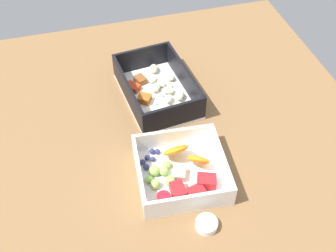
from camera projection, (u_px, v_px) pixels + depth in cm
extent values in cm
cube|color=brown|center=(169.00, 131.00, 82.61)|extent=(80.00, 80.00, 2.00)
cube|color=white|center=(157.00, 95.00, 87.94)|extent=(21.54, 15.55, 0.60)
cube|color=black|center=(175.00, 116.00, 79.58)|extent=(2.08, 13.39, 5.35)
cube|color=black|center=(142.00, 58.00, 91.93)|extent=(2.08, 13.39, 5.35)
cube|color=black|center=(128.00, 93.00, 84.14)|extent=(18.94, 2.69, 5.35)
cube|color=black|center=(185.00, 78.00, 87.36)|extent=(18.94, 2.69, 5.35)
ellipsoid|color=beige|center=(152.00, 79.00, 89.71)|extent=(2.97, 2.67, 1.23)
ellipsoid|color=beige|center=(163.00, 107.00, 83.56)|extent=(2.20, 3.02, 1.45)
ellipsoid|color=beige|center=(168.00, 99.00, 85.30)|extent=(3.23, 3.08, 1.32)
ellipsoid|color=beige|center=(154.00, 69.00, 92.13)|extent=(3.07, 2.45, 1.36)
ellipsoid|color=beige|center=(154.00, 88.00, 87.73)|extent=(3.33, 3.19, 1.37)
ellipsoid|color=beige|center=(170.00, 77.00, 90.30)|extent=(2.93, 2.60, 1.22)
ellipsoid|color=beige|center=(180.00, 95.00, 86.09)|extent=(3.34, 2.96, 1.38)
ellipsoid|color=beige|center=(168.00, 90.00, 87.16)|extent=(2.77, 3.23, 1.36)
ellipsoid|color=beige|center=(161.00, 83.00, 88.96)|extent=(2.66, 2.35, 1.11)
cube|color=#AD5B1E|center=(144.00, 99.00, 85.72)|extent=(3.35, 3.41, 1.46)
cube|color=brown|center=(140.00, 80.00, 90.00)|extent=(3.18, 2.79, 1.29)
cube|color=red|center=(133.00, 87.00, 88.38)|extent=(3.64, 3.60, 1.22)
cube|color=#AD5B1E|center=(151.00, 121.00, 81.10)|extent=(4.10, 3.52, 1.72)
cube|color=#387A33|center=(164.00, 96.00, 87.09)|extent=(0.60, 0.40, 0.20)
cube|color=#387A33|center=(158.00, 105.00, 85.30)|extent=(0.60, 0.40, 0.20)
cube|color=#387A33|center=(170.00, 101.00, 86.20)|extent=(0.60, 0.40, 0.20)
cube|color=#387A33|center=(172.00, 87.00, 89.21)|extent=(0.60, 0.40, 0.20)
cube|color=white|center=(181.00, 176.00, 73.52)|extent=(16.34, 16.66, 0.60)
cube|color=white|center=(190.00, 203.00, 66.97)|extent=(1.82, 15.51, 4.01)
cube|color=white|center=(173.00, 137.00, 76.68)|extent=(1.82, 15.51, 4.01)
cube|color=white|center=(139.00, 174.00, 70.87)|extent=(13.97, 1.70, 4.01)
cube|color=white|center=(222.00, 162.00, 72.78)|extent=(13.97, 1.70, 4.01)
ellipsoid|color=orange|center=(199.00, 160.00, 72.85)|extent=(5.23, 5.40, 4.13)
ellipsoid|color=orange|center=(176.00, 150.00, 73.98)|extent=(4.87, 5.48, 4.70)
cube|color=red|center=(178.00, 191.00, 69.85)|extent=(3.19, 2.42, 1.88)
cube|color=red|center=(207.00, 181.00, 71.05)|extent=(3.52, 4.02, 2.02)
cube|color=#F4EACC|center=(180.00, 174.00, 72.46)|extent=(3.05, 2.67, 1.53)
cube|color=red|center=(195.00, 193.00, 69.52)|extent=(2.89, 3.45, 1.81)
sphere|color=#9ECC60|center=(154.00, 171.00, 72.67)|extent=(1.99, 1.99, 1.99)
sphere|color=#9ECC60|center=(170.00, 181.00, 71.16)|extent=(1.97, 1.97, 1.97)
sphere|color=#9ECC60|center=(155.00, 184.00, 70.84)|extent=(1.77, 1.77, 1.77)
sphere|color=#9ECC60|center=(164.00, 171.00, 72.74)|extent=(1.78, 1.78, 1.78)
sphere|color=#9ECC60|center=(149.00, 179.00, 71.72)|extent=(1.44, 1.44, 1.44)
sphere|color=#9ECC60|center=(166.00, 165.00, 73.82)|extent=(1.57, 1.57, 1.57)
cone|color=red|center=(164.00, 199.00, 68.61)|extent=(2.44, 2.44, 1.95)
sphere|color=navy|center=(153.00, 159.00, 75.06)|extent=(1.00, 1.00, 1.00)
sphere|color=navy|center=(143.00, 162.00, 74.57)|extent=(1.04, 1.04, 1.04)
sphere|color=navy|center=(147.00, 158.00, 75.27)|extent=(1.01, 1.01, 1.01)
sphere|color=navy|center=(157.00, 152.00, 76.22)|extent=(1.07, 1.07, 1.07)
sphere|color=navy|center=(152.00, 151.00, 76.25)|extent=(1.11, 1.11, 1.11)
sphere|color=navy|center=(146.00, 167.00, 73.72)|extent=(1.16, 1.16, 1.16)
cylinder|color=white|center=(207.00, 224.00, 66.41)|extent=(3.68, 3.68, 1.41)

